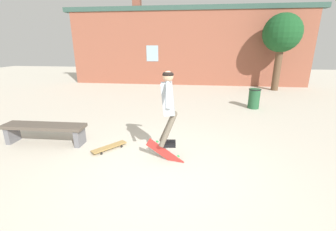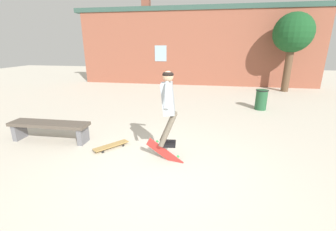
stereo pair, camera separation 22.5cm
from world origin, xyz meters
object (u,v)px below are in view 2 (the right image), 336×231
object	(u,v)px
trash_bin	(261,99)
skater	(168,102)
skateboard_flipping	(165,153)
park_bench	(50,127)
tree_right	(293,34)
skateboard_resting	(111,145)

from	to	relation	value
trash_bin	skater	size ratio (longest dim) A/B	0.48
trash_bin	skateboard_flipping	size ratio (longest dim) A/B	0.90
park_bench	skater	bearing A→B (deg)	-8.47
skateboard_flipping	tree_right	bearing A→B (deg)	69.50
trash_bin	skater	bearing A→B (deg)	-122.46
skateboard_flipping	skater	bearing A→B (deg)	67.33
park_bench	trash_bin	distance (m)	7.02
skater	skateboard_resting	world-z (taller)	skater
park_bench	trash_bin	bearing A→B (deg)	32.82
skateboard_resting	skateboard_flipping	bearing A→B (deg)	-65.29
park_bench	skateboard_resting	distance (m)	1.70
tree_right	park_bench	distance (m)	11.25
tree_right	park_bench	world-z (taller)	tree_right
tree_right	skateboard_flipping	distance (m)	9.87
tree_right	skateboard_flipping	xyz separation A→B (m)	(-4.77, -8.23, -2.65)
skater	skateboard_resting	xyz separation A→B (m)	(-1.40, 0.24, -1.16)
tree_right	skateboard_flipping	bearing A→B (deg)	-120.10
skateboard_flipping	skateboard_resting	xyz separation A→B (m)	(-1.34, 0.33, -0.09)
park_bench	skateboard_resting	world-z (taller)	park_bench
trash_bin	skateboard_resting	distance (m)	5.83
skateboard_flipping	trash_bin	bearing A→B (deg)	67.14
park_bench	skater	distance (m)	3.21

